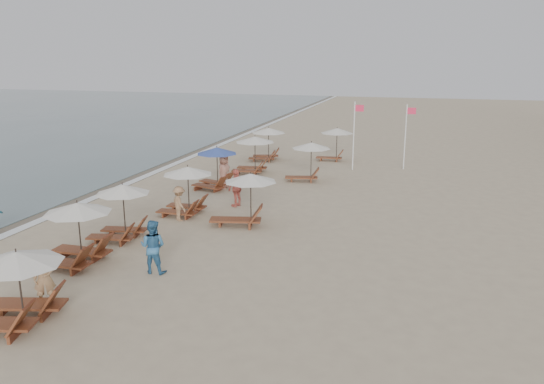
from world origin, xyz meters
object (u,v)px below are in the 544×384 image
(beachgoer_far_b, at_px, (224,171))
(lounger_station_2, at_px, (120,211))
(lounger_station_1, at_px, (73,235))
(beachgoer_far_a, at_px, (237,188))
(lounger_station_6, at_px, (266,142))
(inland_station_0, at_px, (243,196))
(inland_station_2, at_px, (334,139))
(lounger_station_0, at_px, (12,289))
(lounger_station_3, at_px, (184,189))
(beachgoer_mid_b, at_px, (179,204))
(beachgoer_near, at_px, (44,278))
(inland_station_1, at_px, (308,157))
(flag_pole_near, at_px, (354,132))
(beachgoer_mid_a, at_px, (153,247))
(lounger_station_4, at_px, (214,167))
(lounger_station_5, at_px, (252,153))

(beachgoer_far_b, bearing_deg, lounger_station_2, -165.97)
(lounger_station_1, height_order, beachgoer_far_a, lounger_station_1)
(lounger_station_6, bearing_deg, beachgoer_far_b, -89.36)
(inland_station_0, height_order, inland_station_2, same)
(lounger_station_0, relative_size, inland_station_2, 1.12)
(lounger_station_3, height_order, beachgoer_mid_b, lounger_station_3)
(lounger_station_1, height_order, lounger_station_6, lounger_station_6)
(beachgoer_far_a, bearing_deg, lounger_station_6, -146.60)
(inland_station_0, bearing_deg, lounger_station_2, -142.80)
(lounger_station_2, relative_size, inland_station_2, 0.95)
(inland_station_0, bearing_deg, inland_station_2, 85.65)
(lounger_station_2, height_order, lounger_station_6, lounger_station_6)
(lounger_station_0, height_order, lounger_station_1, lounger_station_1)
(inland_station_0, bearing_deg, beachgoer_near, -108.99)
(lounger_station_2, distance_m, beachgoer_far_b, 9.10)
(lounger_station_1, height_order, inland_station_1, lounger_station_1)
(inland_station_1, bearing_deg, inland_station_0, -95.00)
(beachgoer_far_a, bearing_deg, flag_pole_near, -179.06)
(lounger_station_1, relative_size, beachgoer_far_a, 1.48)
(lounger_station_3, distance_m, beachgoer_mid_a, 6.72)
(beachgoer_far_b, bearing_deg, lounger_station_3, -159.36)
(lounger_station_4, bearing_deg, beachgoer_mid_b, -82.57)
(beachgoer_far_a, xyz_separation_m, flag_pole_near, (4.14, 10.04, 1.46))
(lounger_station_3, bearing_deg, beachgoer_mid_a, -73.61)
(inland_station_0, distance_m, inland_station_1, 8.92)
(lounger_station_0, height_order, lounger_station_3, lounger_station_3)
(lounger_station_4, relative_size, beachgoer_mid_b, 1.63)
(lounger_station_0, bearing_deg, lounger_station_3, 90.33)
(lounger_station_0, height_order, lounger_station_6, lounger_station_6)
(lounger_station_3, distance_m, lounger_station_6, 13.41)
(lounger_station_0, bearing_deg, beachgoer_mid_b, 89.38)
(lounger_station_2, height_order, lounger_station_5, lounger_station_5)
(lounger_station_3, height_order, beachgoer_mid_a, lounger_station_3)
(lounger_station_3, bearing_deg, lounger_station_2, -103.85)
(beachgoer_near, bearing_deg, lounger_station_0, -127.73)
(beachgoer_mid_a, bearing_deg, inland_station_0, -104.09)
(lounger_station_1, bearing_deg, beachgoer_far_a, 71.57)
(flag_pole_near, bearing_deg, lounger_station_3, -116.38)
(inland_station_1, bearing_deg, lounger_station_5, 162.88)
(lounger_station_5, relative_size, inland_station_1, 0.98)
(lounger_station_3, relative_size, flag_pole_near, 0.58)
(lounger_station_1, distance_m, lounger_station_2, 2.77)
(inland_station_1, height_order, beachgoer_far_a, inland_station_1)
(lounger_station_6, xyz_separation_m, inland_station_2, (4.48, 1.24, 0.24))
(lounger_station_6, distance_m, inland_station_1, 6.70)
(lounger_station_3, distance_m, beachgoer_mid_b, 1.00)
(lounger_station_0, xyz_separation_m, inland_station_2, (4.18, 25.36, 0.46))
(lounger_station_3, bearing_deg, beachgoer_mid_b, -79.43)
(lounger_station_3, xyz_separation_m, beachgoer_near, (0.07, -9.49, -0.33))
(lounger_station_1, relative_size, lounger_station_5, 1.04)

